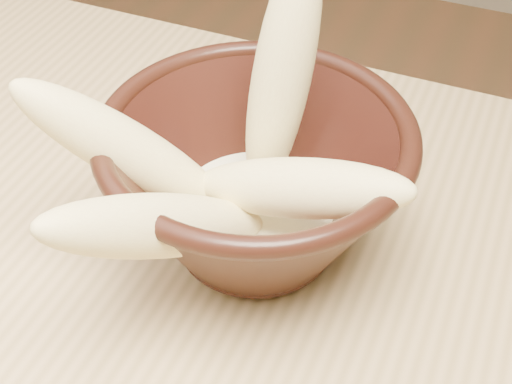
# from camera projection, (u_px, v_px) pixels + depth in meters

# --- Properties ---
(bowl) EXTENTS (0.21, 0.21, 0.12)m
(bowl) POSITION_uv_depth(u_px,v_px,m) (256.00, 181.00, 0.49)
(bowl) COLOR black
(bowl) RESTS_ON table
(milk_puddle) EXTENTS (0.12, 0.12, 0.02)m
(milk_puddle) POSITION_uv_depth(u_px,v_px,m) (256.00, 211.00, 0.51)
(milk_puddle) COLOR #FCF6CA
(milk_puddle) RESTS_ON bowl
(banana_upright) EXTENTS (0.07, 0.09, 0.19)m
(banana_upright) POSITION_uv_depth(u_px,v_px,m) (282.00, 76.00, 0.47)
(banana_upright) COLOR #E2CB86
(banana_upright) RESTS_ON bowl
(banana_left) EXTENTS (0.15, 0.11, 0.14)m
(banana_left) POSITION_uv_depth(u_px,v_px,m) (129.00, 152.00, 0.46)
(banana_left) COLOR #E2CB86
(banana_left) RESTS_ON bowl
(banana_across) EXTENTS (0.16, 0.05, 0.09)m
(banana_across) POSITION_uv_depth(u_px,v_px,m) (297.00, 188.00, 0.45)
(banana_across) COLOR #E2CB86
(banana_across) RESTS_ON bowl
(banana_front) EXTENTS (0.11, 0.17, 0.13)m
(banana_front) POSITION_uv_depth(u_px,v_px,m) (164.00, 226.00, 0.42)
(banana_front) COLOR #E2CB86
(banana_front) RESTS_ON bowl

